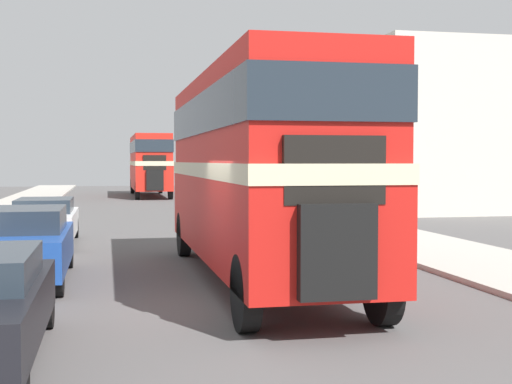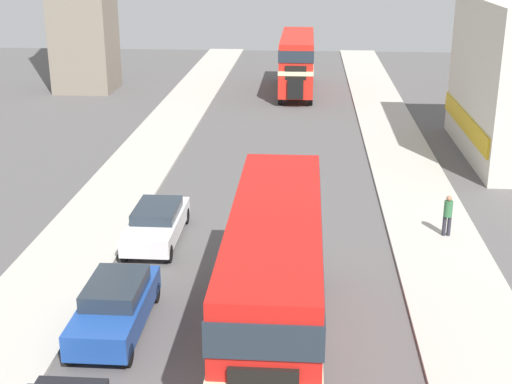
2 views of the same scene
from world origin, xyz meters
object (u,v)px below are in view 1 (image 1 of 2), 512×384
object	(u,v)px
double_decker_bus	(256,159)
car_parked_mid	(24,244)
pedestrian_walking	(382,203)
car_parked_far	(45,220)
bus_distant	(150,160)

from	to	relation	value
double_decker_bus	car_parked_mid	distance (m)	5.10
car_parked_mid	pedestrian_walking	size ratio (longest dim) A/B	2.78
car_parked_mid	car_parked_far	world-z (taller)	car_parked_mid
bus_distant	car_parked_far	xyz separation A→B (m)	(-4.78, -28.63, -1.81)
double_decker_bus	car_parked_mid	size ratio (longest dim) A/B	2.37
double_decker_bus	bus_distant	distance (m)	36.14
car_parked_far	pedestrian_walking	distance (m)	11.10
car_parked_mid	pedestrian_walking	bearing A→B (deg)	34.92
car_parked_far	car_parked_mid	bearing A→B (deg)	-88.81
car_parked_mid	car_parked_far	bearing A→B (deg)	91.19
double_decker_bus	bus_distant	xyz separation A→B (m)	(-0.06, 36.14, 0.01)
car_parked_far	bus_distant	bearing A→B (deg)	80.51
pedestrian_walking	bus_distant	bearing A→B (deg)	102.77
double_decker_bus	car_parked_far	xyz separation A→B (m)	(-4.84, 7.51, -1.80)
pedestrian_walking	car_parked_far	bearing A→B (deg)	-174.81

